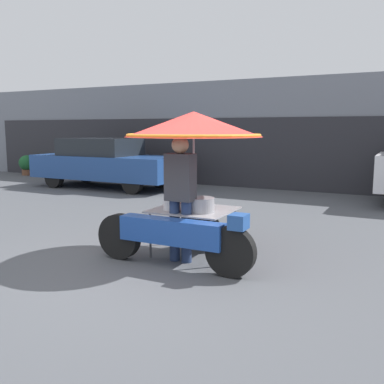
% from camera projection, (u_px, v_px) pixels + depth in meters
% --- Properties ---
extents(ground_plane, '(36.00, 36.00, 0.00)m').
position_uv_depth(ground_plane, '(143.00, 272.00, 5.37)').
color(ground_plane, '#4C4F54').
extents(shopfront_building, '(28.00, 2.06, 3.24)m').
position_uv_depth(shopfront_building, '(305.00, 134.00, 13.04)').
color(shopfront_building, gray).
rests_on(shopfront_building, ground).
extents(vendor_motorcycle_cart, '(2.27, 1.90, 2.02)m').
position_uv_depth(vendor_motorcycle_cart, '(191.00, 145.00, 5.83)').
color(vendor_motorcycle_cart, black).
rests_on(vendor_motorcycle_cart, ground).
extents(vendor_person, '(0.38, 0.23, 1.69)m').
position_uv_depth(vendor_person, '(180.00, 192.00, 5.67)').
color(vendor_person, navy).
rests_on(vendor_person, ground).
extents(parked_car, '(4.63, 1.73, 1.49)m').
position_uv_depth(parked_car, '(105.00, 162.00, 12.93)').
color(parked_car, black).
rests_on(parked_car, ground).
extents(potted_plant, '(0.59, 0.59, 0.76)m').
position_uv_depth(potted_plant, '(27.00, 164.00, 16.48)').
color(potted_plant, brown).
rests_on(potted_plant, ground).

